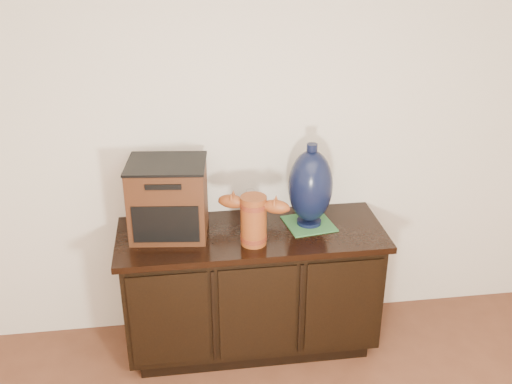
{
  "coord_description": "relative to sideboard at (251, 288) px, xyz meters",
  "views": [
    {
      "loc": [
        -0.37,
        -0.61,
        2.34
      ],
      "look_at": [
        0.02,
        2.18,
        1.02
      ],
      "focal_mm": 42.0,
      "sensor_mm": 36.0,
      "label": 1
    }
  ],
  "objects": [
    {
      "name": "sideboard",
      "position": [
        0.0,
        0.0,
        0.0
      ],
      "size": [
        1.46,
        0.56,
        0.75
      ],
      "color": "black",
      "rests_on": "ground"
    },
    {
      "name": "terracotta_vessel",
      "position": [
        -0.0,
        -0.12,
        0.52
      ],
      "size": [
        0.38,
        0.21,
        0.27
      ],
      "rotation": [
        0.0,
        0.0,
        -0.4
      ],
      "color": "brown",
      "rests_on": "sideboard"
    },
    {
      "name": "tv_radio",
      "position": [
        -0.44,
        0.05,
        0.57
      ],
      "size": [
        0.44,
        0.37,
        0.41
      ],
      "rotation": [
        0.0,
        0.0,
        -0.11
      ],
      "color": "#401F10",
      "rests_on": "sideboard"
    },
    {
      "name": "spray_can",
      "position": [
        0.02,
        0.17,
        0.45
      ],
      "size": [
        0.06,
        0.06,
        0.17
      ],
      "color": "#550E16",
      "rests_on": "sideboard"
    },
    {
      "name": "lamp_base",
      "position": [
        0.33,
        0.04,
        0.6
      ],
      "size": [
        0.28,
        0.28,
        0.47
      ],
      "rotation": [
        0.0,
        0.0,
        0.16
      ],
      "color": "black",
      "rests_on": "green_mat"
    },
    {
      "name": "green_mat",
      "position": [
        0.33,
        0.04,
        0.37
      ],
      "size": [
        0.29,
        0.29,
        0.01
      ],
      "primitive_type": "cube",
      "rotation": [
        0.0,
        0.0,
        0.16
      ],
      "color": "#316E38",
      "rests_on": "sideboard"
    }
  ]
}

